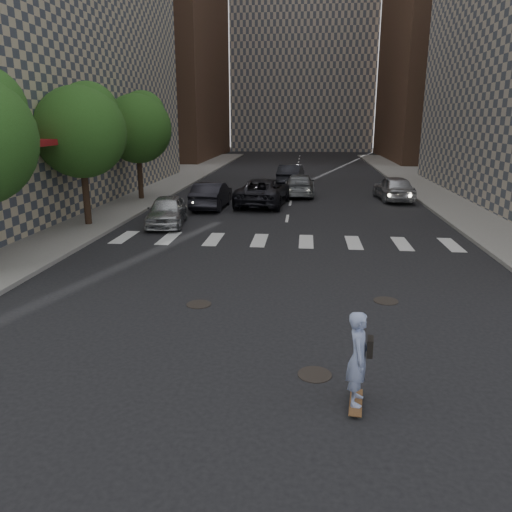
{
  "coord_description": "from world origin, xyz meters",
  "views": [
    {
      "loc": [
        0.91,
        -11.77,
        5.08
      ],
      "look_at": [
        -0.44,
        1.81,
        1.3
      ],
      "focal_mm": 35.0,
      "sensor_mm": 36.0,
      "label": 1
    }
  ],
  "objects": [
    {
      "name": "skateboarder",
      "position": [
        1.93,
        -3.59,
        0.97
      ],
      "size": [
        0.51,
        0.95,
        1.85
      ],
      "rotation": [
        0.0,
        0.0,
        -0.13
      ],
      "color": "brown",
      "rests_on": "ground"
    },
    {
      "name": "manhole_b",
      "position": [
        -2.0,
        1.2,
        0.01
      ],
      "size": [
        0.7,
        0.7,
        0.02
      ],
      "primitive_type": "cylinder",
      "color": "black",
      "rests_on": "ground"
    },
    {
      "name": "silver_sedan",
      "position": [
        -5.79,
        11.72,
        0.72
      ],
      "size": [
        2.22,
        4.41,
        1.44
      ],
      "primitive_type": "imported",
      "rotation": [
        0.0,
        0.0,
        0.13
      ],
      "color": "#A9ACAF",
      "rests_on": "ground"
    },
    {
      "name": "traffic_car_e",
      "position": [
        -0.25,
        27.75,
        0.8
      ],
      "size": [
        2.12,
        4.98,
        1.6
      ],
      "primitive_type": "imported",
      "rotation": [
        0.0,
        0.0,
        3.05
      ],
      "color": "black",
      "rests_on": "ground"
    },
    {
      "name": "tree_c",
      "position": [
        -9.45,
        19.14,
        4.65
      ],
      "size": [
        4.2,
        4.2,
        6.6
      ],
      "color": "#382619",
      "rests_on": "sidewalk_left"
    },
    {
      "name": "ground",
      "position": [
        0.0,
        0.0,
        0.0
      ],
      "size": [
        160.0,
        160.0,
        0.0
      ],
      "primitive_type": "plane",
      "color": "black",
      "rests_on": "ground"
    },
    {
      "name": "manhole_a",
      "position": [
        1.2,
        -2.5,
        0.01
      ],
      "size": [
        0.7,
        0.7,
        0.02
      ],
      "primitive_type": "cylinder",
      "color": "black",
      "rests_on": "ground"
    },
    {
      "name": "traffic_car_b",
      "position": [
        0.5,
        22.0,
        0.72
      ],
      "size": [
        2.03,
        4.98,
        1.44
      ],
      "primitive_type": "imported",
      "rotation": [
        0.0,
        0.0,
        3.14
      ],
      "color": "slate",
      "rests_on": "ground"
    },
    {
      "name": "traffic_car_d",
      "position": [
        6.5,
        20.63,
        0.8
      ],
      "size": [
        2.3,
        4.83,
        1.6
      ],
      "primitive_type": "imported",
      "rotation": [
        0.0,
        0.0,
        3.23
      ],
      "color": "#B3B5BB",
      "rests_on": "ground"
    },
    {
      "name": "sidewalk_left",
      "position": [
        -14.5,
        20.0,
        0.07
      ],
      "size": [
        13.0,
        80.0,
        0.15
      ],
      "primitive_type": "cube",
      "color": "gray",
      "rests_on": "ground"
    },
    {
      "name": "tree_b",
      "position": [
        -9.45,
        11.14,
        4.65
      ],
      "size": [
        4.2,
        4.2,
        6.6
      ],
      "color": "#382619",
      "rests_on": "sidewalk_left"
    },
    {
      "name": "tower_right",
      "position": [
        20.0,
        55.0,
        18.0
      ],
      "size": [
        18.0,
        24.0,
        36.0
      ],
      "primitive_type": "cube",
      "color": "brown",
      "rests_on": "ground"
    },
    {
      "name": "traffic_car_c",
      "position": [
        -1.6,
        18.0,
        0.81
      ],
      "size": [
        3.27,
        6.06,
        1.61
      ],
      "primitive_type": "imported",
      "rotation": [
        0.0,
        0.0,
        3.04
      ],
      "color": "black",
      "rests_on": "ground"
    },
    {
      "name": "manhole_c",
      "position": [
        3.3,
        2.0,
        0.01
      ],
      "size": [
        0.7,
        0.7,
        0.02
      ],
      "primitive_type": "cylinder",
      "color": "black",
      "rests_on": "ground"
    },
    {
      "name": "traffic_car_a",
      "position": [
        -4.51,
        16.68,
        0.77
      ],
      "size": [
        1.77,
        4.72,
        1.54
      ],
      "primitive_type": "imported",
      "rotation": [
        0.0,
        0.0,
        3.11
      ],
      "color": "black",
      "rests_on": "ground"
    }
  ]
}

